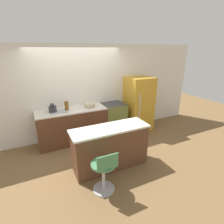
# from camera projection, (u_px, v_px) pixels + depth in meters

# --- Properties ---
(ground_plane) EXTENTS (14.00, 14.00, 0.00)m
(ground_plane) POSITION_uv_depth(u_px,v_px,m) (87.00, 144.00, 4.79)
(ground_plane) COLOR brown
(wall_back) EXTENTS (8.00, 0.06, 2.60)m
(wall_back) POSITION_uv_depth(u_px,v_px,m) (77.00, 93.00, 4.90)
(wall_back) COLOR white
(wall_back) RESTS_ON ground_plane
(back_counter) EXTENTS (1.84, 0.61, 0.94)m
(back_counter) POSITION_uv_depth(u_px,v_px,m) (73.00, 126.00, 4.79)
(back_counter) COLOR brown
(back_counter) RESTS_ON ground_plane
(kitchen_island) EXTENTS (1.66, 0.56, 0.93)m
(kitchen_island) POSITION_uv_depth(u_px,v_px,m) (110.00, 147.00, 3.75)
(kitchen_island) COLOR brown
(kitchen_island) RESTS_ON ground_plane
(oven_range) EXTENTS (0.65, 0.62, 0.94)m
(oven_range) POSITION_uv_depth(u_px,v_px,m) (114.00, 119.00, 5.30)
(oven_range) COLOR olive
(oven_range) RESTS_ON ground_plane
(refrigerator) EXTENTS (0.75, 0.74, 1.67)m
(refrigerator) POSITION_uv_depth(u_px,v_px,m) (138.00, 104.00, 5.47)
(refrigerator) COLOR gold
(refrigerator) RESTS_ON ground_plane
(stool_chair) EXTENTS (0.45, 0.45, 0.85)m
(stool_chair) POSITION_uv_depth(u_px,v_px,m) (104.00, 172.00, 3.08)
(stool_chair) COLOR #B7B7BC
(stool_chair) RESTS_ON ground_plane
(kettle) EXTENTS (0.20, 0.20, 0.23)m
(kettle) POSITION_uv_depth(u_px,v_px,m) (53.00, 108.00, 4.45)
(kettle) COLOR #333338
(kettle) RESTS_ON back_counter
(mixing_bowl) EXTENTS (0.29, 0.29, 0.10)m
(mixing_bowl) POSITION_uv_depth(u_px,v_px,m) (89.00, 105.00, 4.86)
(mixing_bowl) COLOR #C1B28E
(mixing_bowl) RESTS_ON back_counter
(canister_jar) EXTENTS (0.11, 0.11, 0.23)m
(canister_jar) POSITION_uv_depth(u_px,v_px,m) (67.00, 106.00, 4.59)
(canister_jar) COLOR brown
(canister_jar) RESTS_ON back_counter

